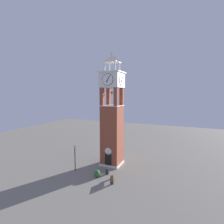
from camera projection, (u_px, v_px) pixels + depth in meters
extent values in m
plane|color=gray|center=(112.00, 164.00, 28.60)|extent=(80.00, 80.00, 0.00)
cube|color=brown|center=(112.00, 135.00, 28.11)|extent=(2.89, 2.89, 9.46)
cube|color=silver|center=(112.00, 163.00, 28.58)|extent=(3.09, 3.09, 0.35)
cube|color=black|center=(108.00, 160.00, 27.15)|extent=(1.10, 0.04, 2.20)
cylinder|color=silver|center=(108.00, 151.00, 27.01)|extent=(1.10, 0.04, 1.10)
cube|color=brown|center=(102.00, 97.00, 26.90)|extent=(0.56, 0.56, 2.85)
cube|color=brown|center=(116.00, 97.00, 25.96)|extent=(0.56, 0.56, 2.85)
cube|color=brown|center=(108.00, 97.00, 29.02)|extent=(0.56, 0.56, 2.85)
cube|color=brown|center=(122.00, 97.00, 28.07)|extent=(0.56, 0.56, 2.85)
cube|color=silver|center=(112.00, 106.00, 27.63)|extent=(3.05, 3.05, 0.12)
cone|color=brown|center=(116.00, 93.00, 27.21)|extent=(0.53, 0.53, 0.38)
cone|color=brown|center=(115.00, 93.00, 27.88)|extent=(0.52, 0.52, 0.53)
cone|color=brown|center=(112.00, 93.00, 28.08)|extent=(0.47, 0.47, 0.49)
cone|color=brown|center=(108.00, 93.00, 27.68)|extent=(0.43, 0.43, 0.41)
cone|color=brown|center=(109.00, 93.00, 27.01)|extent=(0.38, 0.38, 0.44)
cone|color=brown|center=(112.00, 93.00, 26.78)|extent=(0.48, 0.48, 0.43)
cube|color=silver|center=(112.00, 80.00, 27.23)|extent=(3.13, 3.13, 2.27)
cylinder|color=white|center=(108.00, 80.00, 25.79)|extent=(1.73, 0.05, 1.73)
torus|color=black|center=(108.00, 80.00, 25.79)|extent=(1.75, 0.06, 1.75)
cube|color=black|center=(107.00, 81.00, 25.79)|extent=(0.26, 0.03, 0.43)
cube|color=black|center=(109.00, 78.00, 25.62)|extent=(0.44, 0.03, 0.60)
cylinder|color=white|center=(116.00, 81.00, 28.67)|extent=(1.73, 0.05, 1.73)
torus|color=black|center=(116.00, 81.00, 28.67)|extent=(1.75, 0.06, 1.75)
cube|color=black|center=(116.00, 82.00, 28.78)|extent=(0.26, 0.03, 0.43)
cube|color=black|center=(117.00, 79.00, 28.61)|extent=(0.44, 0.03, 0.60)
cylinder|color=white|center=(103.00, 81.00, 27.87)|extent=(0.05, 1.73, 1.73)
torus|color=black|center=(103.00, 81.00, 27.87)|extent=(0.06, 1.75, 1.75)
cube|color=black|center=(102.00, 82.00, 27.83)|extent=(0.03, 0.26, 0.43)
cube|color=black|center=(103.00, 79.00, 28.04)|extent=(0.03, 0.44, 0.60)
cylinder|color=white|center=(122.00, 80.00, 26.58)|extent=(0.05, 1.73, 1.73)
torus|color=black|center=(122.00, 80.00, 26.58)|extent=(0.06, 1.75, 1.75)
cube|color=black|center=(122.00, 81.00, 26.50)|extent=(0.03, 0.26, 0.43)
cube|color=black|center=(122.00, 78.00, 26.71)|extent=(0.03, 0.44, 0.60)
cube|color=silver|center=(112.00, 72.00, 27.10)|extent=(3.49, 3.49, 0.16)
cylinder|color=silver|center=(105.00, 67.00, 26.59)|extent=(0.22, 0.22, 1.40)
cylinder|color=silver|center=(115.00, 66.00, 25.89)|extent=(0.22, 0.22, 1.40)
cylinder|color=silver|center=(109.00, 68.00, 28.15)|extent=(0.22, 0.22, 1.40)
cylinder|color=silver|center=(119.00, 68.00, 27.45)|extent=(0.22, 0.22, 1.40)
cube|color=silver|center=(112.00, 62.00, 26.94)|extent=(2.16, 2.16, 0.12)
pyramid|color=silver|center=(112.00, 58.00, 26.88)|extent=(2.16, 2.16, 1.12)
sphere|color=#B79338|center=(112.00, 53.00, 26.81)|extent=(0.24, 0.24, 0.24)
cube|color=brown|center=(112.00, 178.00, 22.80)|extent=(1.04, 1.64, 0.06)
cube|color=brown|center=(113.00, 176.00, 22.77)|extent=(0.68, 1.49, 0.44)
cube|color=#2D2D33|center=(112.00, 183.00, 22.11)|extent=(0.40, 0.23, 0.42)
cube|color=#2D2D33|center=(112.00, 177.00, 23.55)|extent=(0.40, 0.23, 0.42)
cylinder|color=black|center=(75.00, 159.00, 25.88)|extent=(0.12, 0.12, 3.50)
sphere|color=silver|center=(75.00, 146.00, 25.68)|extent=(0.36, 0.36, 0.36)
cylinder|color=#2D2D33|center=(107.00, 171.00, 24.96)|extent=(0.52, 0.52, 0.80)
ellipsoid|color=#336638|center=(97.00, 173.00, 24.04)|extent=(0.86, 0.86, 0.98)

